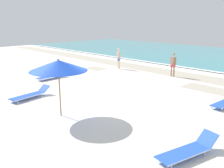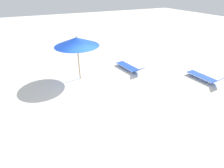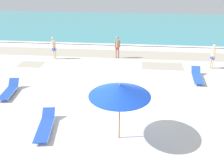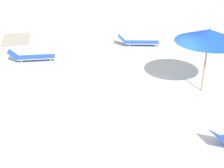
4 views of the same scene
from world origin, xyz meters
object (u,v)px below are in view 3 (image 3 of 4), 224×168
Objects in this scene: beach_umbrella at (120,90)px; beachgoer_strolling_adult at (117,46)px; beachgoer_wading_adult at (213,55)px; beachgoer_shoreline_child at (54,47)px; sun_lounger_beside_umbrella at (197,76)px; sun_lounger_near_water_right at (9,91)px; sun_lounger_near_water_left at (45,126)px.

beach_umbrella reaches higher than beachgoer_strolling_adult.
beachgoer_shoreline_child is at bearing 68.73° from beachgoer_wading_adult.
beach_umbrella is 1.43× the size of beachgoer_shoreline_child.
beach_umbrella is 8.21m from sun_lounger_beside_umbrella.
beach_umbrella reaches higher than sun_lounger_beside_umbrella.
sun_lounger_beside_umbrella is 10.78m from beachgoer_shoreline_child.
beachgoer_shoreline_child is (-10.33, 2.98, 0.79)m from sun_lounger_beside_umbrella.
sun_lounger_near_water_right is at bearing -140.14° from beachgoer_strolling_adult.
beachgoer_strolling_adult is (4.88, 0.72, 0.00)m from beachgoer_shoreline_child.
sun_lounger_near_water_left is 10.34m from beachgoer_strolling_adult.
beach_umbrella is at bearing -12.14° from sun_lounger_near_water_left.
sun_lounger_near_water_left is 1.11× the size of sun_lounger_near_water_right.
sun_lounger_near_water_left is at bearing 133.91° from beachgoer_shoreline_child.
sun_lounger_beside_umbrella is at bearing 30.57° from sun_lounger_near_water_left.
sun_lounger_near_water_right is at bearing -159.69° from sun_lounger_beside_umbrella.
sun_lounger_beside_umbrella is at bearing 55.33° from beach_umbrella.
sun_lounger_near_water_left is (-7.81, -6.33, -0.01)m from sun_lounger_beside_umbrella.
beachgoer_shoreline_child is at bearing 78.10° from sun_lounger_near_water_right.
beachgoer_strolling_adult is at bearing 95.15° from beach_umbrella.
beachgoer_shoreline_child is (-11.72, 0.87, 0.00)m from beachgoer_wading_adult.
sun_lounger_beside_umbrella is 1.24× the size of beachgoer_shoreline_child.
beachgoer_wading_adult is 1.00× the size of beachgoer_strolling_adult.
beachgoer_shoreline_child is 4.94m from beachgoer_strolling_adult.
sun_lounger_near_water_right is (-6.51, 3.38, -2.01)m from beach_umbrella.
sun_lounger_beside_umbrella is 0.94× the size of sun_lounger_near_water_left.
sun_lounger_beside_umbrella is (4.53, 6.55, -2.01)m from beach_umbrella.
beach_umbrella is 10.56m from beachgoer_wading_adult.
sun_lounger_near_water_right is 1.20× the size of beachgoer_shoreline_child.
sun_lounger_near_water_right is (-3.23, 3.17, 0.01)m from sun_lounger_near_water_left.
sun_lounger_near_water_left is 9.68m from beachgoer_shoreline_child.
sun_lounger_beside_umbrella is at bearing -45.18° from beachgoer_strolling_adult.
beachgoer_strolling_adult is at bearing -142.85° from beachgoer_shoreline_child.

